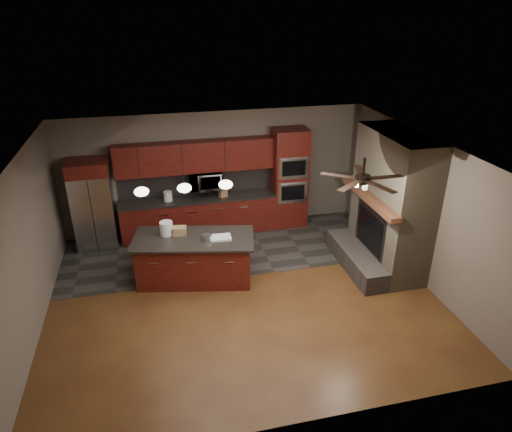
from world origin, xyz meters
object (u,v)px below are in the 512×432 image
object	(u,v)px
oven_tower	(289,178)
kitchen_island	(195,259)
refrigerator	(93,205)
paint_can	(207,238)
microwave	(206,180)
cardboard_box	(180,231)
counter_bucket	(168,196)
counter_box	(223,193)
paint_tray	(221,237)
white_bucket	(166,228)

from	to	relation	value
oven_tower	kitchen_island	xyz separation A→B (m)	(-2.50, -1.96, -0.73)
refrigerator	paint_can	xyz separation A→B (m)	(2.20, -2.05, -0.02)
microwave	cardboard_box	xyz separation A→B (m)	(-0.76, -1.82, -0.30)
counter_bucket	counter_box	xyz separation A→B (m)	(1.25, -0.05, -0.01)
refrigerator	paint_tray	xyz separation A→B (m)	(2.46, -2.03, -0.06)
refrigerator	counter_box	size ratio (longest dim) A/B	10.48
refrigerator	counter_bucket	size ratio (longest dim) A/B	9.12
kitchen_island	paint_can	size ratio (longest dim) A/B	13.87
kitchen_island	refrigerator	bearing A→B (deg)	147.78
oven_tower	cardboard_box	world-z (taller)	oven_tower
microwave	refrigerator	world-z (taller)	refrigerator
paint_tray	oven_tower	bearing A→B (deg)	49.74
kitchen_island	counter_bucket	distance (m)	2.07
oven_tower	kitchen_island	distance (m)	3.26
refrigerator	counter_box	xyz separation A→B (m)	(2.85, 0.03, -0.00)
oven_tower	white_bucket	xyz separation A→B (m)	(-2.98, -1.71, -0.14)
cardboard_box	counter_bucket	size ratio (longest dim) A/B	1.15
white_bucket	counter_bucket	xyz separation A→B (m)	(0.12, 1.72, -0.04)
kitchen_island	counter_box	size ratio (longest dim) A/B	12.90
paint_tray	paint_can	bearing A→B (deg)	-172.32
refrigerator	cardboard_box	world-z (taller)	refrigerator
white_bucket	counter_box	world-z (taller)	white_bucket
refrigerator	paint_can	distance (m)	3.01
refrigerator	oven_tower	bearing A→B (deg)	0.95
counter_bucket	paint_can	bearing A→B (deg)	-74.19
microwave	counter_box	bearing A→B (deg)	-15.11
oven_tower	kitchen_island	size ratio (longest dim) A/B	0.97
microwave	cardboard_box	bearing A→B (deg)	-112.66
oven_tower	refrigerator	xyz separation A→B (m)	(-4.46, -0.07, -0.19)
kitchen_island	counter_box	world-z (taller)	counter_box
kitchen_island	cardboard_box	size ratio (longest dim) A/B	9.74
oven_tower	paint_tray	world-z (taller)	oven_tower
refrigerator	counter_bucket	xyz separation A→B (m)	(1.60, 0.08, 0.01)
microwave	counter_bucket	bearing A→B (deg)	-176.75
white_bucket	cardboard_box	distance (m)	0.26
counter_bucket	paint_tray	bearing A→B (deg)	-67.76
cardboard_box	oven_tower	bearing A→B (deg)	41.51
oven_tower	counter_box	bearing A→B (deg)	-178.48
microwave	paint_can	bearing A→B (deg)	-97.23
refrigerator	counter_bucket	bearing A→B (deg)	2.90
refrigerator	counter_box	bearing A→B (deg)	0.63
white_bucket	paint_tray	xyz separation A→B (m)	(0.99, -0.39, -0.11)
counter_box	cardboard_box	bearing A→B (deg)	-145.40
microwave	counter_bucket	world-z (taller)	microwave
microwave	paint_tray	size ratio (longest dim) A/B	1.89
paint_can	paint_tray	world-z (taller)	paint_can
microwave	kitchen_island	world-z (taller)	microwave
paint_tray	cardboard_box	world-z (taller)	cardboard_box
counter_bucket	white_bucket	bearing A→B (deg)	-94.15
oven_tower	counter_box	distance (m)	1.62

